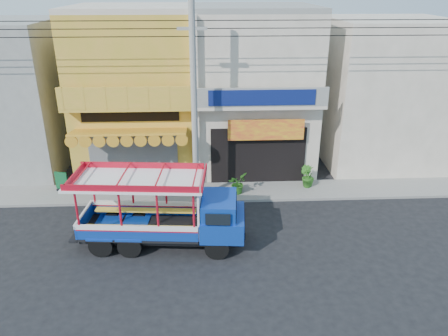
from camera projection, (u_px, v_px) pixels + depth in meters
name	position (u px, v px, depth m)	size (l,w,h in m)	color
ground	(221.00, 239.00, 17.16)	(90.00, 90.00, 0.00)	black
sidewalk	(218.00, 192.00, 20.80)	(30.00, 2.00, 0.12)	slate
shophouse_left	(138.00, 90.00, 22.66)	(6.00, 7.50, 8.24)	gold
shophouse_right	(253.00, 89.00, 22.93)	(6.00, 6.75, 8.24)	#BEB19C
party_pilaster	(195.00, 107.00, 19.98)	(0.35, 0.30, 8.00)	#BEB19C
filler_building_left	(2.00, 97.00, 22.51)	(6.00, 6.00, 7.60)	gray
filler_building_right	(382.00, 93.00, 23.39)	(6.00, 6.00, 7.60)	#BEB19C
utility_pole	(197.00, 93.00, 18.16)	(28.00, 0.26, 9.00)	gray
songthaew_truck	(173.00, 212.00, 16.22)	(6.52, 2.58, 2.97)	black
green_sign	(62.00, 183.00, 20.67)	(0.61, 0.41, 0.94)	black
potted_plant_a	(237.00, 183.00, 20.41)	(0.87, 0.75, 0.97)	#2A631C
potted_plant_b	(307.00, 176.00, 21.00)	(0.59, 0.48, 1.07)	#2A631C
potted_plant_c	(308.00, 176.00, 21.09)	(0.58, 0.58, 1.03)	#2A631C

